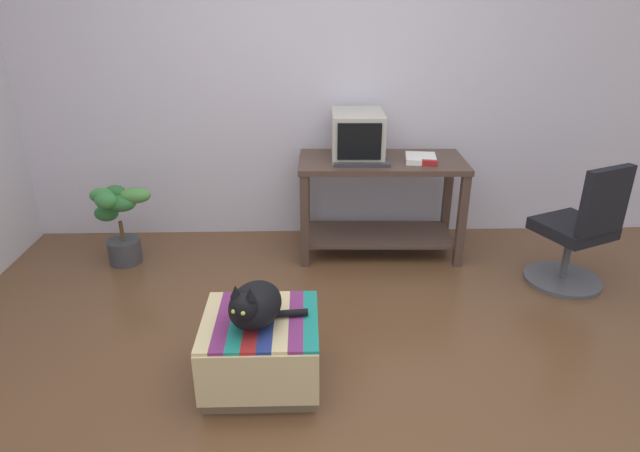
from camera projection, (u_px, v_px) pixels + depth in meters
name	position (u px, v px, depth m)	size (l,w,h in m)	color
ground_plane	(334.00, 390.00, 2.78)	(14.00, 14.00, 0.00)	brown
back_wall	(322.00, 73.00, 4.13)	(8.00, 0.10, 2.60)	silver
desk	(380.00, 191.00, 4.05)	(1.23, 0.60, 0.75)	#4C382D
tv_monitor	(357.00, 135.00, 3.95)	(0.39, 0.47, 0.33)	#BCB7A8
keyboard	(362.00, 163.00, 3.83)	(0.40, 0.15, 0.02)	#333338
book	(421.00, 158.00, 3.90)	(0.21, 0.24, 0.04)	white
ottoman_with_blanket	(261.00, 350.00, 2.77)	(0.58, 0.55, 0.38)	#7A664C
cat	(254.00, 305.00, 2.61)	(0.43, 0.39, 0.28)	black
potted_plant	(120.00, 219.00, 3.94)	(0.45, 0.35, 0.61)	#3D3D42
office_chair	(579.00, 235.00, 3.61)	(0.55, 0.55, 0.89)	#4C4C51
stapler	(430.00, 163.00, 3.80)	(0.04, 0.11, 0.04)	#A31E1E
pen	(425.00, 159.00, 3.94)	(0.01, 0.01, 0.14)	black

